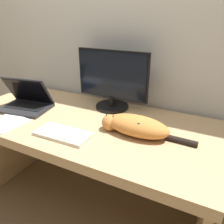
{
  "coord_description": "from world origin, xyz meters",
  "views": [
    {
      "loc": [
        0.75,
        -0.66,
        1.41
      ],
      "look_at": [
        0.24,
        0.36,
        0.89
      ],
      "focal_mm": 35.0,
      "sensor_mm": 36.0,
      "label": 1
    }
  ],
  "objects": [
    {
      "name": "wall_back",
      "position": [
        0.0,
        0.85,
        1.3
      ],
      "size": [
        6.4,
        0.06,
        2.6
      ],
      "color": "silver",
      "rests_on": "ground_plane"
    },
    {
      "name": "desk",
      "position": [
        0.0,
        0.4,
        0.62
      ],
      "size": [
        1.72,
        0.79,
        0.77
      ],
      "color": "tan",
      "rests_on": "ground_plane"
    },
    {
      "name": "laptop",
      "position": [
        -0.46,
        0.36,
        0.82
      ],
      "size": [
        0.38,
        0.3,
        0.23
      ],
      "rotation": [
        0.0,
        0.0,
        0.16
      ],
      "color": "#232326",
      "rests_on": "desk"
    },
    {
      "name": "monitor",
      "position": [
        0.09,
        0.66,
        0.97
      ],
      "size": [
        0.53,
        0.24,
        0.41
      ],
      "color": "black",
      "rests_on": "desk"
    },
    {
      "name": "cat",
      "position": [
        0.38,
        0.37,
        0.83
      ],
      "size": [
        0.54,
        0.18,
        0.11
      ],
      "rotation": [
        0.0,
        0.0,
        -0.03
      ],
      "color": "#C67A38",
      "rests_on": "desk"
    },
    {
      "name": "external_keyboard",
      "position": [
        0.02,
        0.17,
        0.79
      ],
      "size": [
        0.33,
        0.16,
        0.02
      ],
      "rotation": [
        0.0,
        0.0,
        0.02
      ],
      "color": "beige",
      "rests_on": "desk"
    },
    {
      "name": "paper_notepad",
      "position": [
        -0.4,
        0.13,
        0.78
      ],
      "size": [
        0.23,
        0.23,
        0.01
      ],
      "color": "white",
      "rests_on": "desk"
    }
  ]
}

